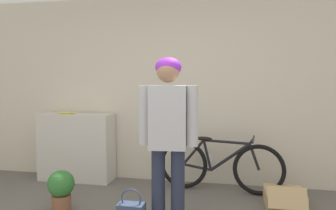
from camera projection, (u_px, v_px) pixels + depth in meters
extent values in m
cube|color=beige|center=(171.00, 90.00, 4.61)|extent=(8.00, 0.06, 2.60)
cube|color=white|center=(209.00, 158.00, 4.55)|extent=(0.08, 0.01, 0.12)
cube|color=beige|center=(77.00, 147.00, 4.71)|extent=(1.05, 0.37, 0.96)
cylinder|color=#23283D|center=(158.00, 189.00, 3.15)|extent=(0.13, 0.13, 0.79)
cylinder|color=#23283D|center=(178.00, 190.00, 3.11)|extent=(0.13, 0.13, 0.79)
cube|color=#B2B2B7|center=(168.00, 117.00, 3.08)|extent=(0.37, 0.29, 0.60)
cylinder|color=#B2B2B7|center=(145.00, 115.00, 3.12)|extent=(0.11, 0.11, 0.57)
cylinder|color=#B2B2B7|center=(192.00, 116.00, 3.03)|extent=(0.11, 0.11, 0.57)
sphere|color=#A37556|center=(168.00, 71.00, 3.04)|extent=(0.22, 0.22, 0.22)
ellipsoid|color=purple|center=(168.00, 67.00, 3.05)|extent=(0.25, 0.23, 0.18)
torus|color=black|center=(183.00, 164.00, 4.34)|extent=(0.65, 0.11, 0.65)
torus|color=black|center=(259.00, 170.00, 4.07)|extent=(0.65, 0.11, 0.65)
cylinder|color=black|center=(197.00, 167.00, 4.29)|extent=(0.37, 0.07, 0.08)
cylinder|color=black|center=(193.00, 152.00, 4.29)|extent=(0.30, 0.06, 0.36)
cylinder|color=black|center=(207.00, 155.00, 4.24)|extent=(0.13, 0.05, 0.40)
cylinder|color=black|center=(230.00, 157.00, 4.16)|extent=(0.51, 0.09, 0.40)
cylinder|color=black|center=(226.00, 142.00, 4.16)|extent=(0.58, 0.09, 0.05)
cylinder|color=black|center=(254.00, 157.00, 4.07)|extent=(0.15, 0.05, 0.33)
cylinder|color=black|center=(252.00, 142.00, 4.07)|extent=(0.07, 0.04, 0.08)
cylinder|color=black|center=(253.00, 139.00, 4.06)|extent=(0.07, 0.46, 0.02)
ellipsoid|color=black|center=(204.00, 139.00, 4.24)|extent=(0.23, 0.10, 0.05)
ellipsoid|color=#EAD64C|center=(67.00, 113.00, 4.65)|extent=(0.13, 0.03, 0.03)
ellipsoid|color=#EAD64C|center=(62.00, 113.00, 4.68)|extent=(0.12, 0.08, 0.03)
ellipsoid|color=#EAD64C|center=(73.00, 113.00, 4.65)|extent=(0.12, 0.08, 0.03)
sphere|color=brown|center=(60.00, 112.00, 4.70)|extent=(0.02, 0.02, 0.02)
torus|color=#334260|center=(131.00, 199.00, 3.13)|extent=(0.20, 0.02, 0.20)
cube|color=tan|center=(284.00, 197.00, 3.81)|extent=(0.44, 0.46, 0.16)
cube|color=tan|center=(287.00, 198.00, 3.58)|extent=(0.42, 0.16, 0.20)
cylinder|color=brown|center=(62.00, 204.00, 3.56)|extent=(0.21, 0.21, 0.20)
sphere|color=#2D6B2D|center=(61.00, 184.00, 3.54)|extent=(0.29, 0.29, 0.29)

